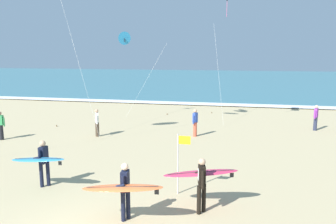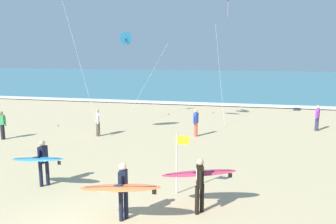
{
  "view_description": "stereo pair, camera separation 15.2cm",
  "coord_description": "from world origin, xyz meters",
  "px_view_note": "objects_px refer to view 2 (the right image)",
  "views": [
    {
      "loc": [
        3.29,
        -6.98,
        4.77
      ],
      "look_at": [
        0.18,
        7.7,
        2.08
      ],
      "focal_mm": 35.57,
      "sensor_mm": 36.0,
      "label": 1
    },
    {
      "loc": [
        3.44,
        -6.95,
        4.77
      ],
      "look_at": [
        0.18,
        7.7,
        2.08
      ],
      "focal_mm": 35.57,
      "sensor_mm": 36.0,
      "label": 2
    }
  ],
  "objects_px": {
    "bystander_blue_top": "(196,123)",
    "bystander_purple_top": "(317,118)",
    "surfer_third": "(199,178)",
    "lifeguard_flag": "(178,158)",
    "surfer_trailing": "(41,160)",
    "kite_delta_cobalt_mid": "(126,39)",
    "bystander_white_top": "(98,122)",
    "surfer_lead": "(121,188)",
    "bystander_green_top": "(2,125)"
  },
  "relations": [
    {
      "from": "lifeguard_flag",
      "to": "surfer_third",
      "type": "bearing_deg",
      "value": -51.13
    },
    {
      "from": "surfer_trailing",
      "to": "bystander_blue_top",
      "type": "height_order",
      "value": "surfer_trailing"
    },
    {
      "from": "surfer_third",
      "to": "bystander_purple_top",
      "type": "xyz_separation_m",
      "value": [
        5.75,
        12.07,
        -0.23
      ]
    },
    {
      "from": "bystander_blue_top",
      "to": "bystander_white_top",
      "type": "bearing_deg",
      "value": -168.18
    },
    {
      "from": "kite_delta_cobalt_mid",
      "to": "surfer_third",
      "type": "bearing_deg",
      "value": -62.29
    },
    {
      "from": "surfer_trailing",
      "to": "bystander_green_top",
      "type": "relative_size",
      "value": 1.27
    },
    {
      "from": "surfer_trailing",
      "to": "bystander_blue_top",
      "type": "xyz_separation_m",
      "value": [
        4.35,
        8.53,
        -0.23
      ]
    },
    {
      "from": "bystander_white_top",
      "to": "bystander_blue_top",
      "type": "bearing_deg",
      "value": 11.82
    },
    {
      "from": "kite_delta_cobalt_mid",
      "to": "surfer_lead",
      "type": "bearing_deg",
      "value": -71.17
    },
    {
      "from": "lifeguard_flag",
      "to": "surfer_trailing",
      "type": "bearing_deg",
      "value": -173.7
    },
    {
      "from": "surfer_lead",
      "to": "bystander_blue_top",
      "type": "relative_size",
      "value": 1.46
    },
    {
      "from": "lifeguard_flag",
      "to": "bystander_white_top",
      "type": "bearing_deg",
      "value": 131.36
    },
    {
      "from": "surfer_third",
      "to": "kite_delta_cobalt_mid",
      "type": "xyz_separation_m",
      "value": [
        -6.98,
        13.28,
        4.68
      ]
    },
    {
      "from": "surfer_trailing",
      "to": "surfer_lead",
      "type": "bearing_deg",
      "value": -25.35
    },
    {
      "from": "bystander_white_top",
      "to": "lifeguard_flag",
      "type": "xyz_separation_m",
      "value": [
        6.02,
        -6.84,
        0.45
      ]
    },
    {
      "from": "bystander_blue_top",
      "to": "lifeguard_flag",
      "type": "relative_size",
      "value": 0.76
    },
    {
      "from": "bystander_blue_top",
      "to": "bystander_white_top",
      "type": "distance_m",
      "value": 5.64
    },
    {
      "from": "surfer_lead",
      "to": "bystander_green_top",
      "type": "relative_size",
      "value": 1.46
    },
    {
      "from": "bystander_purple_top",
      "to": "lifeguard_flag",
      "type": "distance_m",
      "value": 12.85
    },
    {
      "from": "surfer_third",
      "to": "surfer_lead",
      "type": "bearing_deg",
      "value": -148.87
    },
    {
      "from": "surfer_lead",
      "to": "bystander_white_top",
      "type": "xyz_separation_m",
      "value": [
        -4.84,
        9.12,
        -0.24
      ]
    },
    {
      "from": "surfer_trailing",
      "to": "lifeguard_flag",
      "type": "distance_m",
      "value": 4.89
    },
    {
      "from": "surfer_trailing",
      "to": "surfer_third",
      "type": "distance_m",
      "value": 5.73
    },
    {
      "from": "surfer_third",
      "to": "bystander_purple_top",
      "type": "relative_size",
      "value": 1.48
    },
    {
      "from": "bystander_white_top",
      "to": "bystander_green_top",
      "type": "distance_m",
      "value": 5.21
    },
    {
      "from": "surfer_trailing",
      "to": "bystander_white_top",
      "type": "xyz_separation_m",
      "value": [
        -1.16,
        7.37,
        -0.23
      ]
    },
    {
      "from": "surfer_third",
      "to": "bystander_white_top",
      "type": "distance_m",
      "value": 10.46
    },
    {
      "from": "surfer_third",
      "to": "bystander_green_top",
      "type": "bearing_deg",
      "value": 152.69
    },
    {
      "from": "bystander_blue_top",
      "to": "bystander_purple_top",
      "type": "height_order",
      "value": "same"
    },
    {
      "from": "surfer_third",
      "to": "bystander_white_top",
      "type": "relative_size",
      "value": 1.48
    },
    {
      "from": "bystander_purple_top",
      "to": "bystander_blue_top",
      "type": "bearing_deg",
      "value": -156.93
    },
    {
      "from": "surfer_lead",
      "to": "lifeguard_flag",
      "type": "height_order",
      "value": "lifeguard_flag"
    },
    {
      "from": "surfer_trailing",
      "to": "bystander_green_top",
      "type": "bearing_deg",
      "value": 137.43
    },
    {
      "from": "lifeguard_flag",
      "to": "bystander_green_top",
      "type": "bearing_deg",
      "value": 155.3
    },
    {
      "from": "surfer_lead",
      "to": "surfer_trailing",
      "type": "distance_m",
      "value": 4.07
    },
    {
      "from": "surfer_trailing",
      "to": "bystander_white_top",
      "type": "bearing_deg",
      "value": 98.96
    },
    {
      "from": "bystander_blue_top",
      "to": "bystander_purple_top",
      "type": "xyz_separation_m",
      "value": [
        7.11,
        3.03,
        0.0
      ]
    },
    {
      "from": "surfer_third",
      "to": "bystander_blue_top",
      "type": "height_order",
      "value": "surfer_third"
    },
    {
      "from": "bystander_blue_top",
      "to": "bystander_white_top",
      "type": "xyz_separation_m",
      "value": [
        -5.52,
        -1.15,
        0.0
      ]
    },
    {
      "from": "surfer_trailing",
      "to": "surfer_third",
      "type": "bearing_deg",
      "value": -5.17
    },
    {
      "from": "kite_delta_cobalt_mid",
      "to": "bystander_white_top",
      "type": "height_order",
      "value": "kite_delta_cobalt_mid"
    },
    {
      "from": "surfer_trailing",
      "to": "lifeguard_flag",
      "type": "xyz_separation_m",
      "value": [
        4.86,
        0.54,
        0.23
      ]
    },
    {
      "from": "bystander_white_top",
      "to": "surfer_third",
      "type": "bearing_deg",
      "value": -48.96
    },
    {
      "from": "surfer_trailing",
      "to": "bystander_green_top",
      "type": "height_order",
      "value": "surfer_trailing"
    },
    {
      "from": "bystander_green_top",
      "to": "lifeguard_flag",
      "type": "height_order",
      "value": "lifeguard_flag"
    },
    {
      "from": "kite_delta_cobalt_mid",
      "to": "bystander_purple_top",
      "type": "relative_size",
      "value": 3.92
    },
    {
      "from": "surfer_trailing",
      "to": "bystander_purple_top",
      "type": "xyz_separation_m",
      "value": [
        11.46,
        11.55,
        -0.23
      ]
    },
    {
      "from": "bystander_blue_top",
      "to": "bystander_purple_top",
      "type": "distance_m",
      "value": 7.72
    },
    {
      "from": "surfer_trailing",
      "to": "lifeguard_flag",
      "type": "height_order",
      "value": "lifeguard_flag"
    },
    {
      "from": "surfer_lead",
      "to": "lifeguard_flag",
      "type": "relative_size",
      "value": 1.1
    }
  ]
}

